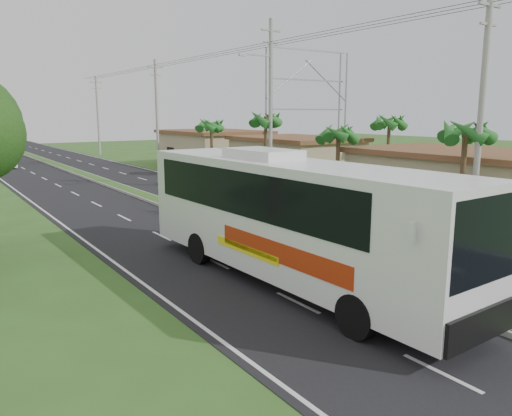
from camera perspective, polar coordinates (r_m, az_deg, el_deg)
ground at (r=17.63m, az=13.75°, el=-8.16°), size 180.00×180.00×0.00m
road_asphalt at (r=33.94m, az=-12.12°, el=1.02°), size 14.00×160.00×0.02m
median_strip at (r=33.92m, az=-12.12°, el=1.18°), size 1.20×160.00×0.18m
lane_edge_left at (r=32.07m, az=-23.24°, el=-0.20°), size 0.12×160.00×0.01m
lane_edge_right at (r=36.95m, az=-2.47°, el=2.02°), size 0.12×160.00×0.01m
shop_near at (r=31.77m, az=22.87°, el=2.98°), size 8.60×12.60×3.52m
shop_mid at (r=42.54m, az=4.49°, el=5.68°), size 7.60×10.60×3.67m
shop_far at (r=54.13m, az=-4.88°, el=6.84°), size 8.60×11.60×3.82m
palm_verge_a at (r=25.73m, az=22.85°, el=7.98°), size 2.40×2.40×5.45m
palm_verge_b at (r=31.84m, az=9.41°, el=8.36°), size 2.40×2.40×5.05m
palm_verge_c at (r=36.85m, az=1.12°, el=10.01°), size 2.40×2.40×5.85m
palm_verge_d at (r=44.74m, az=-5.13°, el=9.37°), size 2.40×2.40×5.25m
palm_behind_shop at (r=39.76m, az=15.00°, el=9.43°), size 2.40×2.40×5.65m
utility_pole_a at (r=24.75m, az=24.32°, el=9.95°), size 1.60×0.28×11.00m
utility_pole_b at (r=35.84m, az=1.64°, el=11.79°), size 3.20×0.28×12.00m
utility_pole_c at (r=53.36m, az=-11.27°, el=10.64°), size 1.60×0.28×11.00m
utility_pole_d at (r=72.17m, az=-17.63°, el=10.14°), size 1.60×0.28×10.50m
billboard_lattice at (r=53.65m, az=5.92°, el=12.02°), size 10.18×1.18×12.07m
coach_bus_main at (r=16.50m, az=3.46°, el=-0.42°), size 3.24×13.75×4.42m
coach_bus_far at (r=61.31m, az=-27.07°, el=5.93°), size 3.06×10.29×2.95m
motorcyclist at (r=19.50m, az=8.14°, el=-3.61°), size 1.97×0.62×2.31m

